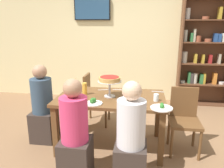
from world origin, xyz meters
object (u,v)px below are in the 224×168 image
cutlery_fork_near (158,92)px  cutlery_knife_near (104,90)px  cutlery_fork_far (137,105)px  beer_glass_amber_tall (85,89)px  deep_dish_pizza_stand (110,80)px  water_glass_clear_far (125,90)px  salad_plate_far_diner (69,100)px  diner_near_right (131,141)px  chair_head_east (184,117)px  dining_table (111,103)px  water_glass_clear_near (156,98)px  salad_plate_spare (162,107)px  beer_glass_amber_short (74,84)px  chair_far_left (93,97)px  diner_head_west (43,109)px  diner_near_left (75,137)px  television (92,9)px  bookshelf (206,52)px  salad_plate_near_diner (93,102)px

cutlery_fork_near → cutlery_knife_near: (-0.79, -0.02, 0.00)m
cutlery_fork_far → beer_glass_amber_tall: bearing=172.4°
deep_dish_pizza_stand → water_glass_clear_far: bearing=42.4°
salad_plate_far_diner → diner_near_right: bearing=-29.1°
chair_head_east → cutlery_fork_near: chair_head_east is taller
dining_table → water_glass_clear_near: bearing=-8.8°
salad_plate_spare → beer_glass_amber_short: 1.39m
salad_plate_far_diner → dining_table: bearing=27.1°
chair_far_left → salad_plate_far_diner: 1.00m
dining_table → diner_head_west: 1.02m
diner_near_left → chair_head_east: 1.49m
diner_head_west → water_glass_clear_far: size_ratio=11.24×
deep_dish_pizza_stand → cutlery_fork_near: bearing=25.7°
television → chair_head_east: bearing=-50.3°
diner_near_right → water_glass_clear_far: bearing=9.2°
water_glass_clear_near → cutlery_fork_far: bearing=-143.1°
chair_head_east → diner_near_left: bearing=30.1°
television → chair_head_east: (1.71, -2.06, -1.52)m
salad_plate_far_diner → cutlery_knife_near: salad_plate_far_diner is taller
diner_head_west → diner_near_right: same height
bookshelf → beer_glass_amber_short: 2.92m
diner_head_west → chair_far_left: size_ratio=1.32×
diner_head_west → salad_plate_far_diner: 0.64m
salad_plate_spare → chair_head_east: bearing=49.1°
chair_head_east → cutlery_knife_near: 1.20m
chair_far_left → cutlery_fork_far: 1.27m
salad_plate_near_diner → cutlery_knife_near: size_ratio=1.21×
salad_plate_far_diner → beer_glass_amber_short: size_ratio=1.39×
cutlery_fork_near → salad_plate_far_diner: bearing=32.1°
deep_dish_pizza_stand → cutlery_knife_near: (-0.13, 0.30, -0.23)m
bookshelf → water_glass_clear_far: (-1.54, -1.84, -0.33)m
diner_near_left → salad_plate_near_diner: 0.50m
television → water_glass_clear_near: size_ratio=8.64×
diner_near_left → deep_dish_pizza_stand: 0.89m
diner_near_right → deep_dish_pizza_stand: bearing=25.3°
television → beer_glass_amber_tall: bearing=-80.4°
diner_near_left → chair_head_east: bearing=-59.9°
chair_far_left → cutlery_fork_near: bearing=69.5°
salad_plate_spare → salad_plate_far_diner: bearing=175.3°
beer_glass_amber_tall → cutlery_knife_near: size_ratio=0.94×
chair_far_left → beer_glass_amber_short: size_ratio=5.52×
water_glass_clear_near → beer_glass_amber_tall: bearing=172.4°
diner_head_west → beer_glass_amber_short: size_ratio=7.29×
beer_glass_amber_short → cutlery_knife_near: (0.45, 0.03, -0.08)m
chair_far_left → salad_plate_near_diner: chair_far_left is taller
chair_far_left → water_glass_clear_near: chair_far_left is taller
dining_table → bookshelf: 2.69m
salad_plate_far_diner → diner_head_west: bearing=151.3°
beer_glass_amber_tall → water_glass_clear_near: (0.97, -0.13, -0.04)m
diner_near_left → diner_near_right: 0.61m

